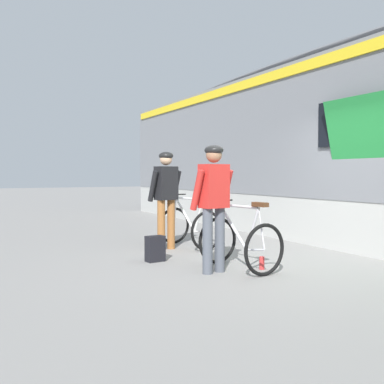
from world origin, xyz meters
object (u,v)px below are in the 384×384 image
Objects in this scene: train_car at (365,145)px; backpack_on_platform at (155,249)px; cyclist_near_in_dark at (166,191)px; bicycle_near_white at (190,226)px; bicycle_far_silver at (240,242)px; water_bottle_near_the_bikes at (262,263)px; cyclist_far_in_red at (214,197)px.

train_car reaches higher than backpack_on_platform.
cyclist_near_in_dark is 0.83m from bicycle_near_white.
bicycle_far_silver is at bearing -162.39° from train_car.
bicycle_near_white is 6.41× the size of water_bottle_near_the_bikes.
cyclist_near_in_dark is 9.64× the size of water_bottle_near_the_bikes.
backpack_on_platform is (-4.72, -0.12, -1.77)m from train_car.
cyclist_near_in_dark is 4.40× the size of backpack_on_platform.
bicycle_far_silver is at bearing 154.71° from water_bottle_near_the_bikes.
cyclist_far_in_red is 0.79m from bicycle_far_silver.
cyclist_far_in_red reaches higher than bicycle_near_white.
cyclist_far_in_red reaches higher than water_bottle_near_the_bikes.
backpack_on_platform is at bearing 127.36° from bicycle_far_silver.
bicycle_far_silver is 6.28× the size of water_bottle_near_the_bikes.
backpack_on_platform is 1.68m from water_bottle_near_the_bikes.
cyclist_near_in_dark is 2.07m from cyclist_far_in_red.
bicycle_near_white is at bearing 71.23° from cyclist_far_in_red.
backpack_on_platform is at bearing -122.95° from cyclist_near_in_dark.
train_car is 5.04m from backpack_on_platform.
cyclist_far_in_red reaches higher than backpack_on_platform.
water_bottle_near_the_bikes is (0.72, -0.13, -0.96)m from cyclist_far_in_red.
bicycle_far_silver reaches higher than backpack_on_platform.
cyclist_near_in_dark is 2.45m from water_bottle_near_the_bikes.
cyclist_far_in_red is at bearing -179.30° from bicycle_far_silver.
train_car is 10.14× the size of cyclist_near_in_dark.
cyclist_near_in_dark is at bearing 103.33° from water_bottle_near_the_bikes.
bicycle_far_silver is (-0.27, -2.09, 0.00)m from bicycle_near_white.
water_bottle_near_the_bikes is (0.52, -2.19, -0.96)m from cyclist_near_in_dark.
bicycle_near_white is at bearing 166.62° from train_car.
train_car is 4.29m from cyclist_near_in_dark.
train_car reaches higher than cyclist_far_in_red.
bicycle_far_silver is (0.44, 0.01, -0.65)m from cyclist_far_in_red.
bicycle_far_silver reaches higher than water_bottle_near_the_bikes.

